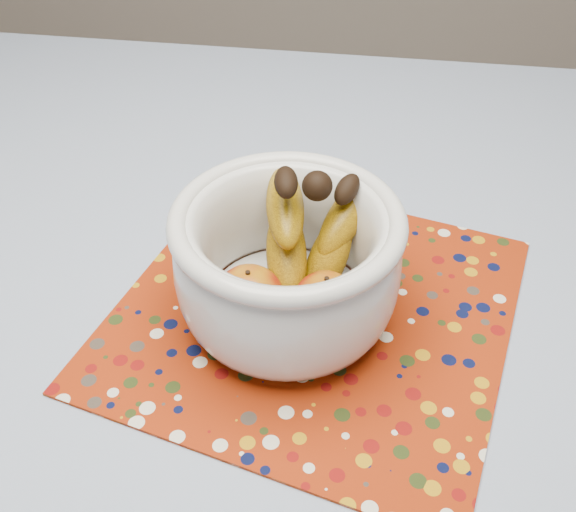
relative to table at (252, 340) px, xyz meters
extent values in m
cube|color=brown|center=(0.00, 0.00, 0.06)|extent=(1.20, 1.20, 0.04)
cylinder|color=brown|center=(-0.53, 0.53, -0.32)|extent=(0.06, 0.06, 0.71)
cylinder|color=brown|center=(0.53, 0.53, -0.32)|extent=(0.06, 0.06, 0.71)
cube|color=slate|center=(0.00, 0.00, 0.08)|extent=(1.32, 1.32, 0.01)
cube|color=maroon|center=(0.08, -0.02, 0.09)|extent=(0.51, 0.51, 0.00)
cylinder|color=silver|center=(0.05, -0.04, 0.10)|extent=(0.12, 0.12, 0.01)
cylinder|color=silver|center=(0.05, -0.04, 0.11)|extent=(0.18, 0.18, 0.01)
torus|color=silver|center=(0.05, -0.04, 0.23)|extent=(0.24, 0.24, 0.02)
ellipsoid|color=#750404|center=(0.02, -0.07, 0.15)|extent=(0.07, 0.07, 0.06)
ellipsoid|color=#750404|center=(0.09, -0.06, 0.15)|extent=(0.07, 0.07, 0.06)
sphere|color=black|center=(0.08, 0.01, 0.24)|extent=(0.03, 0.03, 0.03)
camera|label=1|loc=(0.13, -0.56, 0.64)|focal=42.00mm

